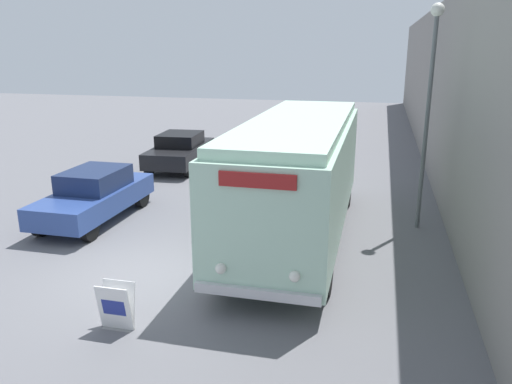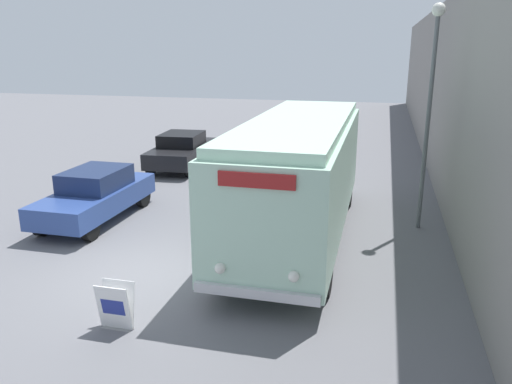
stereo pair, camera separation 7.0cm
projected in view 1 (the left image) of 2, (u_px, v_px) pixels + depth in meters
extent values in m
plane|color=slate|center=(142.00, 275.00, 11.68)|extent=(80.00, 80.00, 0.00)
cube|color=gray|center=(444.00, 95.00, 18.33)|extent=(0.30, 60.00, 6.86)
cylinder|color=black|center=(222.00, 263.00, 11.20)|extent=(0.28, 0.97, 0.97)
cylinder|color=black|center=(325.00, 273.00, 10.67)|extent=(0.28, 0.97, 0.97)
cylinder|color=black|center=(279.00, 187.00, 17.24)|extent=(0.28, 0.97, 0.97)
cylinder|color=black|center=(346.00, 191.00, 16.71)|extent=(0.28, 0.97, 0.97)
cube|color=#B2DBC1|center=(298.00, 175.00, 13.59)|extent=(2.63, 9.28, 2.60)
cube|color=silver|center=(299.00, 123.00, 13.19)|extent=(2.42, 8.91, 0.24)
cube|color=silver|center=(257.00, 294.00, 9.54)|extent=(2.49, 0.12, 0.20)
sphere|color=white|center=(221.00, 268.00, 9.62)|extent=(0.22, 0.22, 0.22)
sphere|color=white|center=(295.00, 276.00, 9.28)|extent=(0.22, 0.22, 0.22)
cube|color=maroon|center=(257.00, 180.00, 8.95)|extent=(1.44, 0.06, 0.28)
cube|color=gray|center=(118.00, 328.00, 9.49)|extent=(0.60, 0.20, 0.01)
cube|color=white|center=(114.00, 308.00, 9.29)|extent=(0.67, 0.19, 0.93)
cube|color=white|center=(119.00, 304.00, 9.44)|extent=(0.67, 0.19, 0.93)
cube|color=navy|center=(114.00, 308.00, 9.27)|extent=(0.47, 0.06, 0.32)
cylinder|color=#595E60|center=(426.00, 127.00, 13.98)|extent=(0.12, 0.12, 5.98)
sphere|color=silver|center=(438.00, 10.00, 13.11)|extent=(0.36, 0.36, 0.36)
cylinder|color=black|center=(41.00, 224.00, 14.04)|extent=(0.22, 0.71, 0.71)
cylinder|color=black|center=(89.00, 228.00, 13.68)|extent=(0.22, 0.71, 0.71)
cylinder|color=black|center=(100.00, 193.00, 16.97)|extent=(0.22, 0.71, 0.71)
cylinder|color=black|center=(142.00, 196.00, 16.61)|extent=(0.22, 0.71, 0.71)
cube|color=#2D478C|center=(95.00, 199.00, 15.23)|extent=(1.82, 4.55, 0.63)
cube|color=#19274D|center=(95.00, 179.00, 15.17)|extent=(1.54, 2.05, 0.59)
cylinder|color=black|center=(149.00, 167.00, 20.70)|extent=(0.22, 0.68, 0.68)
cylinder|color=black|center=(188.00, 169.00, 20.41)|extent=(0.22, 0.68, 0.68)
cylinder|color=black|center=(173.00, 153.00, 23.55)|extent=(0.22, 0.68, 0.68)
cylinder|color=black|center=(208.00, 154.00, 23.27)|extent=(0.22, 0.68, 0.68)
cube|color=black|center=(180.00, 153.00, 21.89)|extent=(2.24, 4.54, 0.65)
cube|color=black|center=(180.00, 139.00, 21.83)|extent=(1.78, 2.09, 0.53)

